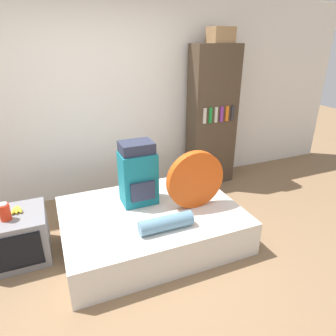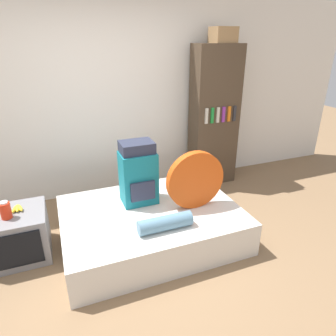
# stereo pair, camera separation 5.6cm
# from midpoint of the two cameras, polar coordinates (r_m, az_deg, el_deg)

# --- Properties ---
(ground_plane) EXTENTS (16.00, 16.00, 0.00)m
(ground_plane) POSITION_cam_midpoint_polar(r_m,az_deg,el_deg) (3.02, -4.86, -19.33)
(ground_plane) COLOR #846647
(wall_back) EXTENTS (8.00, 0.05, 2.60)m
(wall_back) POSITION_cam_midpoint_polar(r_m,az_deg,el_deg) (4.12, -13.80, 12.26)
(wall_back) COLOR white
(wall_back) RESTS_ON ground_plane
(bed) EXTENTS (1.85, 1.37, 0.37)m
(bed) POSITION_cam_midpoint_polar(r_m,az_deg,el_deg) (3.34, -3.73, -10.60)
(bed) COLOR silver
(bed) RESTS_ON ground_plane
(backpack) EXTENTS (0.38, 0.32, 0.70)m
(backpack) POSITION_cam_midpoint_polar(r_m,az_deg,el_deg) (3.25, -6.23, -1.16)
(backpack) COLOR #14707F
(backpack) RESTS_ON bed
(tent_bag) EXTENTS (0.63, 0.08, 0.63)m
(tent_bag) POSITION_cam_midpoint_polar(r_m,az_deg,el_deg) (3.16, 4.68, -2.26)
(tent_bag) COLOR #D14C14
(tent_bag) RESTS_ON bed
(sleeping_roll) EXTENTS (0.53, 0.14, 0.14)m
(sleeping_roll) POSITION_cam_midpoint_polar(r_m,az_deg,el_deg) (2.88, -0.93, -10.44)
(sleeping_roll) COLOR #5B849E
(sleeping_roll) RESTS_ON bed
(television) EXTENTS (0.58, 0.58, 0.49)m
(television) POSITION_cam_midpoint_polar(r_m,az_deg,el_deg) (3.41, -27.28, -11.56)
(television) COLOR gray
(television) RESTS_ON ground_plane
(canister) EXTENTS (0.10, 0.10, 0.17)m
(canister) POSITION_cam_midpoint_polar(r_m,az_deg,el_deg) (3.20, -29.10, -7.33)
(canister) COLOR red
(canister) RESTS_ON television
(banana_bunch) EXTENTS (0.12, 0.15, 0.04)m
(banana_bunch) POSITION_cam_midpoint_polar(r_m,az_deg,el_deg) (3.32, -27.29, -7.08)
(banana_bunch) COLOR yellow
(banana_bunch) RESTS_ON television
(bookshelf) EXTENTS (0.67, 0.36, 2.00)m
(bookshelf) POSITION_cam_midpoint_polar(r_m,az_deg,el_deg) (4.45, 8.01, 9.52)
(bookshelf) COLOR #473828
(bookshelf) RESTS_ON ground_plane
(cardboard_box) EXTENTS (0.31, 0.26, 0.20)m
(cardboard_box) POSITION_cam_midpoint_polar(r_m,az_deg,el_deg) (4.34, 9.63, 23.72)
(cardboard_box) COLOR #99754C
(cardboard_box) RESTS_ON bookshelf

